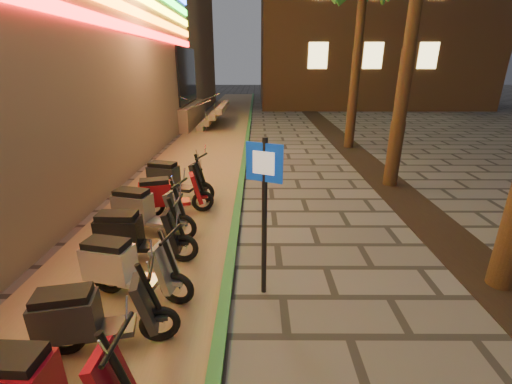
{
  "coord_description": "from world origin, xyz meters",
  "views": [
    {
      "loc": [
        -0.41,
        -2.78,
        3.44
      ],
      "look_at": [
        -0.43,
        3.18,
        1.2
      ],
      "focal_mm": 24.0,
      "sensor_mm": 36.0,
      "label": 1
    }
  ],
  "objects_px": {
    "scooter_7": "(145,210)",
    "scooter_8": "(167,195)",
    "scooter_9": "(173,179)",
    "scooter_6": "(135,235)",
    "pedestrian_sign": "(264,198)",
    "scooter_4": "(90,317)",
    "scooter_5": "(125,267)"
  },
  "relations": [
    {
      "from": "scooter_6",
      "to": "scooter_7",
      "type": "distance_m",
      "value": 1.09
    },
    {
      "from": "scooter_4",
      "to": "pedestrian_sign",
      "type": "bearing_deg",
      "value": 17.39
    },
    {
      "from": "scooter_8",
      "to": "scooter_9",
      "type": "height_order",
      "value": "scooter_9"
    },
    {
      "from": "scooter_5",
      "to": "scooter_4",
      "type": "bearing_deg",
      "value": -79.5
    },
    {
      "from": "pedestrian_sign",
      "to": "scooter_5",
      "type": "xyz_separation_m",
      "value": [
        -2.12,
        -0.12,
        -1.08
      ]
    },
    {
      "from": "scooter_5",
      "to": "scooter_9",
      "type": "distance_m",
      "value": 4.15
    },
    {
      "from": "scooter_6",
      "to": "scooter_9",
      "type": "bearing_deg",
      "value": 91.1
    },
    {
      "from": "scooter_6",
      "to": "scooter_8",
      "type": "relative_size",
      "value": 1.04
    },
    {
      "from": "pedestrian_sign",
      "to": "scooter_4",
      "type": "height_order",
      "value": "pedestrian_sign"
    },
    {
      "from": "scooter_7",
      "to": "scooter_8",
      "type": "distance_m",
      "value": 1.01
    },
    {
      "from": "scooter_5",
      "to": "scooter_6",
      "type": "relative_size",
      "value": 0.98
    },
    {
      "from": "scooter_4",
      "to": "scooter_6",
      "type": "distance_m",
      "value": 2.11
    },
    {
      "from": "pedestrian_sign",
      "to": "scooter_5",
      "type": "relative_size",
      "value": 1.43
    },
    {
      "from": "scooter_6",
      "to": "scooter_8",
      "type": "xyz_separation_m",
      "value": [
        0.08,
        2.06,
        -0.02
      ]
    },
    {
      "from": "scooter_5",
      "to": "scooter_7",
      "type": "height_order",
      "value": "scooter_7"
    },
    {
      "from": "pedestrian_sign",
      "to": "scooter_7",
      "type": "relative_size",
      "value": 1.37
    },
    {
      "from": "scooter_6",
      "to": "scooter_7",
      "type": "xyz_separation_m",
      "value": [
        -0.15,
        1.08,
        0.01
      ]
    },
    {
      "from": "scooter_5",
      "to": "scooter_9",
      "type": "bearing_deg",
      "value": 105.52
    },
    {
      "from": "scooter_5",
      "to": "scooter_6",
      "type": "xyz_separation_m",
      "value": [
        -0.19,
        1.01,
        0.02
      ]
    },
    {
      "from": "scooter_4",
      "to": "scooter_9",
      "type": "height_order",
      "value": "scooter_9"
    },
    {
      "from": "scooter_4",
      "to": "scooter_5",
      "type": "bearing_deg",
      "value": 76.29
    },
    {
      "from": "scooter_8",
      "to": "scooter_7",
      "type": "bearing_deg",
      "value": -118.7
    },
    {
      "from": "scooter_5",
      "to": "scooter_9",
      "type": "height_order",
      "value": "scooter_9"
    },
    {
      "from": "scooter_4",
      "to": "scooter_5",
      "type": "xyz_separation_m",
      "value": [
        0.04,
        1.08,
        0.02
      ]
    },
    {
      "from": "scooter_6",
      "to": "scooter_8",
      "type": "bearing_deg",
      "value": 88.48
    },
    {
      "from": "scooter_9",
      "to": "scooter_8",
      "type": "bearing_deg",
      "value": -68.43
    },
    {
      "from": "scooter_4",
      "to": "scooter_8",
      "type": "xyz_separation_m",
      "value": [
        -0.08,
        4.16,
        0.01
      ]
    },
    {
      "from": "scooter_7",
      "to": "scooter_9",
      "type": "relative_size",
      "value": 0.99
    },
    {
      "from": "scooter_6",
      "to": "scooter_7",
      "type": "relative_size",
      "value": 0.98
    },
    {
      "from": "scooter_8",
      "to": "scooter_9",
      "type": "bearing_deg",
      "value": 79.56
    },
    {
      "from": "scooter_5",
      "to": "scooter_7",
      "type": "distance_m",
      "value": 2.12
    },
    {
      "from": "scooter_6",
      "to": "scooter_7",
      "type": "bearing_deg",
      "value": 98.3
    }
  ]
}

